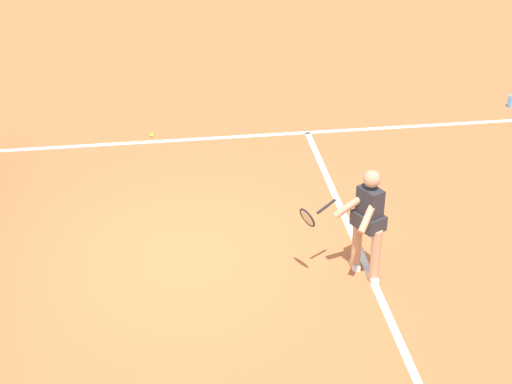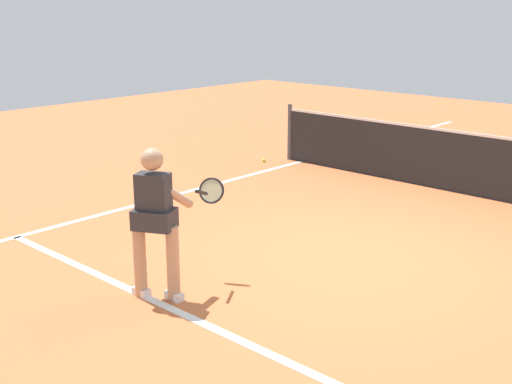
% 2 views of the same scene
% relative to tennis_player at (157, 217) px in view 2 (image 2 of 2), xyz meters
% --- Properties ---
extents(ground_plane, '(27.13, 27.13, 0.00)m').
position_rel_tennis_player_xyz_m(ground_plane, '(0.79, 2.26, -0.85)').
color(ground_plane, '#C66638').
extents(service_line_marking, '(7.07, 0.10, 0.01)m').
position_rel_tennis_player_xyz_m(service_line_marking, '(0.79, -0.11, -0.84)').
color(service_line_marking, white).
rests_on(service_line_marking, ground).
extents(sideline_left_marking, '(0.10, 18.87, 0.01)m').
position_rel_tennis_player_xyz_m(sideline_left_marking, '(-2.74, 2.26, -0.84)').
color(sideline_left_marking, white).
rests_on(sideline_left_marking, ground).
extents(court_net, '(7.75, 0.08, 1.06)m').
position_rel_tennis_player_xyz_m(court_net, '(0.79, 5.68, -0.35)').
color(court_net, '#4C4C51').
rests_on(court_net, ground).
extents(tennis_player, '(0.68, 1.13, 1.55)m').
position_rel_tennis_player_xyz_m(tennis_player, '(0.00, 0.00, 0.00)').
color(tennis_player, tan).
rests_on(tennis_player, ground).
extents(tennis_ball_far, '(0.07, 0.07, 0.07)m').
position_rel_tennis_player_xyz_m(tennis_ball_far, '(-3.24, 5.17, -0.81)').
color(tennis_ball_far, '#D1E533').
rests_on(tennis_ball_far, ground).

